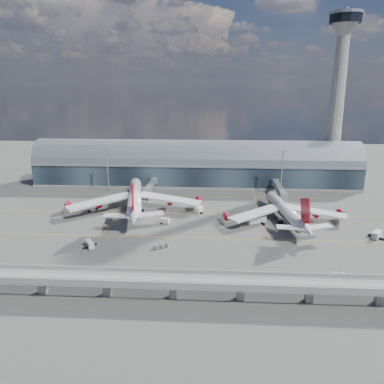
# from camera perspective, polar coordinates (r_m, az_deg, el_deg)

# --- Properties ---
(ground) EXTENTS (500.00, 500.00, 0.00)m
(ground) POSITION_cam_1_polar(r_m,az_deg,el_deg) (165.78, -0.82, -5.61)
(ground) COLOR #474744
(ground) RESTS_ON ground
(taxi_lines) EXTENTS (200.00, 80.12, 0.01)m
(taxi_lines) POSITION_cam_1_polar(r_m,az_deg,el_deg) (186.43, -0.32, -3.08)
(taxi_lines) COLOR gold
(taxi_lines) RESTS_ON ground
(terminal) EXTENTS (200.00, 30.00, 28.00)m
(terminal) POSITION_cam_1_polar(r_m,az_deg,el_deg) (237.13, 0.55, 3.98)
(terminal) COLOR #1C2630
(terminal) RESTS_ON ground
(control_tower) EXTENTS (19.00, 19.00, 103.00)m
(control_tower) POSITION_cam_1_polar(r_m,az_deg,el_deg) (247.82, 21.21, 12.85)
(control_tower) COLOR gray
(control_tower) RESTS_ON ground
(guideway) EXTENTS (220.00, 8.50, 7.20)m
(guideway) POSITION_cam_1_polar(r_m,az_deg,el_deg) (114.04, -2.91, -13.42)
(guideway) COLOR gray
(guideway) RESTS_ON ground
(floodlight_mast_left) EXTENTS (3.00, 0.70, 25.70)m
(floodlight_mast_left) POSITION_cam_1_polar(r_m,az_deg,el_deg) (222.59, -12.74, 3.36)
(floodlight_mast_left) COLOR gray
(floodlight_mast_left) RESTS_ON ground
(floodlight_mast_right) EXTENTS (3.00, 0.70, 25.70)m
(floodlight_mast_right) POSITION_cam_1_polar(r_m,az_deg,el_deg) (217.36, 13.54, 3.01)
(floodlight_mast_right) COLOR gray
(floodlight_mast_right) RESTS_ON ground
(airliner_left) EXTENTS (68.68, 72.32, 22.13)m
(airliner_left) POSITION_cam_1_polar(r_m,az_deg,el_deg) (188.74, -8.73, -1.01)
(airliner_left) COLOR white
(airliner_left) RESTS_ON ground
(airliner_right) EXTENTS (57.51, 60.16, 19.11)m
(airliner_right) POSITION_cam_1_polar(r_m,az_deg,el_deg) (177.49, 14.09, -2.91)
(airliner_right) COLOR white
(airliner_right) RESTS_ON ground
(jet_bridge_left) EXTENTS (4.40, 28.00, 7.25)m
(jet_bridge_left) POSITION_cam_1_polar(r_m,az_deg,el_deg) (217.19, -6.29, 1.05)
(jet_bridge_left) COLOR gray
(jet_bridge_left) RESTS_ON ground
(jet_bridge_right) EXTENTS (4.40, 32.00, 7.25)m
(jet_bridge_right) POSITION_cam_1_polar(r_m,az_deg,el_deg) (215.43, 13.08, 0.60)
(jet_bridge_right) COLOR gray
(jet_bridge_right) RESTS_ON ground
(service_truck_0) EXTENTS (4.99, 6.31, 2.56)m
(service_truck_0) POSITION_cam_1_polar(r_m,az_deg,el_deg) (152.83, -15.32, -7.64)
(service_truck_0) COLOR beige
(service_truck_0) RESTS_ON ground
(service_truck_1) EXTENTS (4.75, 3.18, 2.52)m
(service_truck_1) POSITION_cam_1_polar(r_m,az_deg,el_deg) (171.77, -4.16, -4.40)
(service_truck_1) COLOR beige
(service_truck_1) RESTS_ON ground
(service_truck_2) EXTENTS (8.88, 5.72, 3.12)m
(service_truck_2) POSITION_cam_1_polar(r_m,az_deg,el_deg) (173.72, 9.86, -4.24)
(service_truck_2) COLOR beige
(service_truck_2) RESTS_ON ground
(service_truck_3) EXTENTS (5.79, 6.32, 3.01)m
(service_truck_3) POSITION_cam_1_polar(r_m,az_deg,el_deg) (173.15, 26.31, -5.86)
(service_truck_3) COLOR beige
(service_truck_3) RESTS_ON ground
(service_truck_4) EXTENTS (4.30, 5.74, 3.03)m
(service_truck_4) POSITION_cam_1_polar(r_m,az_deg,el_deg) (185.26, 1.06, -2.72)
(service_truck_4) COLOR beige
(service_truck_4) RESTS_ON ground
(service_truck_5) EXTENTS (4.43, 6.45, 2.91)m
(service_truck_5) POSITION_cam_1_polar(r_m,az_deg,el_deg) (194.45, -14.91, -2.37)
(service_truck_5) COLOR beige
(service_truck_5) RESTS_ON ground
(cargo_train_0) EXTENTS (6.58, 4.56, 1.51)m
(cargo_train_0) POSITION_cam_1_polar(r_m,az_deg,el_deg) (147.56, -4.59, -8.19)
(cargo_train_0) COLOR gray
(cargo_train_0) RESTS_ON ground
(cargo_train_1) EXTENTS (11.84, 3.75, 1.56)m
(cargo_train_1) POSITION_cam_1_polar(r_m,az_deg,el_deg) (135.93, 23.01, -11.77)
(cargo_train_1) COLOR gray
(cargo_train_1) RESTS_ON ground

